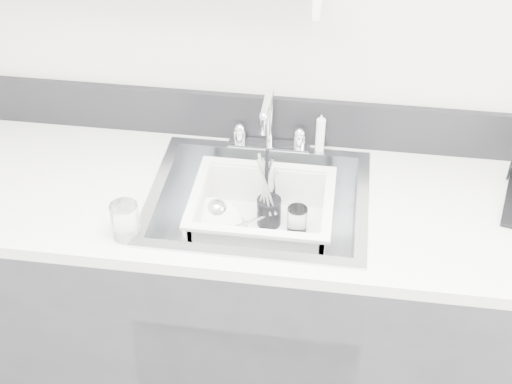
# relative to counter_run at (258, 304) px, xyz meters

# --- Properties ---
(room_shell) EXTENTS (3.50, 3.00, 2.60)m
(room_shell) POSITION_rel_counter_run_xyz_m (0.00, -0.80, 1.22)
(room_shell) COLOR silver
(room_shell) RESTS_ON ground
(counter_run) EXTENTS (3.20, 0.62, 0.92)m
(counter_run) POSITION_rel_counter_run_xyz_m (0.00, 0.00, 0.00)
(counter_run) COLOR #2C2C30
(counter_run) RESTS_ON ground
(backsplash) EXTENTS (3.20, 0.02, 0.16)m
(backsplash) POSITION_rel_counter_run_xyz_m (0.00, 0.30, 0.54)
(backsplash) COLOR black
(backsplash) RESTS_ON counter_run
(sink) EXTENTS (0.64, 0.52, 0.20)m
(sink) POSITION_rel_counter_run_xyz_m (0.00, 0.00, 0.37)
(sink) COLOR silver
(sink) RESTS_ON counter_run
(faucet) EXTENTS (0.26, 0.18, 0.23)m
(faucet) POSITION_rel_counter_run_xyz_m (0.00, 0.25, 0.52)
(faucet) COLOR silver
(faucet) RESTS_ON counter_run
(side_sprayer) EXTENTS (0.03, 0.03, 0.14)m
(side_sprayer) POSITION_rel_counter_run_xyz_m (0.16, 0.25, 0.53)
(side_sprayer) COLOR white
(side_sprayer) RESTS_ON counter_run
(wash_tub) EXTENTS (0.43, 0.36, 0.16)m
(wash_tub) POSITION_rel_counter_run_xyz_m (0.01, 0.02, 0.37)
(wash_tub) COLOR white
(wash_tub) RESTS_ON sink
(plate_stack) EXTENTS (0.22, 0.22, 0.09)m
(plate_stack) POSITION_rel_counter_run_xyz_m (-0.13, -0.02, 0.33)
(plate_stack) COLOR white
(plate_stack) RESTS_ON wash_tub
(utensil_cup) EXTENTS (0.08, 0.08, 0.25)m
(utensil_cup) POSITION_rel_counter_run_xyz_m (0.02, 0.06, 0.36)
(utensil_cup) COLOR black
(utensil_cup) RESTS_ON wash_tub
(ladle) EXTENTS (0.27, 0.25, 0.08)m
(ladle) POSITION_rel_counter_run_xyz_m (-0.08, -0.01, 0.35)
(ladle) COLOR silver
(ladle) RESTS_ON wash_tub
(tumbler_in_tub) EXTENTS (0.07, 0.07, 0.09)m
(tumbler_in_tub) POSITION_rel_counter_run_xyz_m (0.11, 0.04, 0.35)
(tumbler_in_tub) COLOR white
(tumbler_in_tub) RESTS_ON wash_tub
(tumbler_counter) EXTENTS (0.09, 0.09, 0.11)m
(tumbler_counter) POSITION_rel_counter_run_xyz_m (-0.33, -0.21, 0.51)
(tumbler_counter) COLOR white
(tumbler_counter) RESTS_ON counter_run
(bowl_small) EXTENTS (0.12, 0.12, 0.03)m
(bowl_small) POSITION_rel_counter_run_xyz_m (0.09, -0.07, 0.32)
(bowl_small) COLOR white
(bowl_small) RESTS_ON wash_tub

